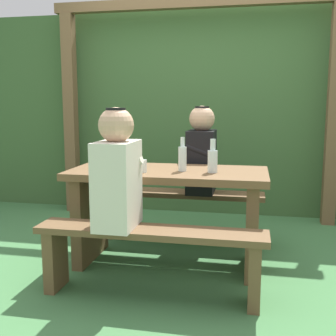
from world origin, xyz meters
TOP-DOWN VIEW (x-y plane):
  - ground_plane at (0.00, 0.00)m, footprint 12.00×12.00m
  - hedge_backdrop at (0.00, 1.82)m, footprint 6.40×0.62m
  - pergola_post_left at (-1.33, 1.32)m, footprint 0.12×0.12m
  - pergola_post_right at (1.33, 1.32)m, footprint 0.12×0.12m
  - pergola_crossbeam at (0.00, 1.32)m, footprint 2.90×0.10m
  - picnic_table at (0.00, 0.00)m, footprint 1.40×0.64m
  - bench_near at (0.00, -0.54)m, footprint 1.40×0.24m
  - bench_far at (0.00, 0.54)m, footprint 1.40×0.24m
  - person_white_shirt at (-0.20, -0.54)m, footprint 0.25×0.35m
  - person_black_coat at (0.17, 0.54)m, footprint 0.25×0.35m
  - drinking_glass at (-0.15, -0.13)m, footprint 0.06×0.06m
  - bottle_left at (0.11, -0.03)m, footprint 0.06×0.06m
  - bottle_right at (0.32, -0.05)m, footprint 0.07×0.07m

SIDE VIEW (x-z plane):
  - ground_plane at x=0.00m, z-range 0.00..0.00m
  - bench_near at x=0.00m, z-range 0.09..0.53m
  - bench_far at x=0.00m, z-range 0.09..0.53m
  - picnic_table at x=0.00m, z-range 0.13..0.83m
  - drinking_glass at x=-0.15m, z-range 0.70..0.79m
  - person_white_shirt at x=-0.20m, z-range 0.40..1.12m
  - person_black_coat at x=0.17m, z-range 0.40..1.12m
  - bottle_right at x=0.32m, z-range 0.68..0.91m
  - bottle_left at x=0.11m, z-range 0.68..0.92m
  - pergola_post_left at x=-1.33m, z-range 0.00..2.09m
  - pergola_post_right at x=1.33m, z-range 0.00..2.09m
  - hedge_backdrop at x=0.00m, z-range 0.00..2.12m
  - pergola_crossbeam at x=0.00m, z-range 2.09..2.19m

